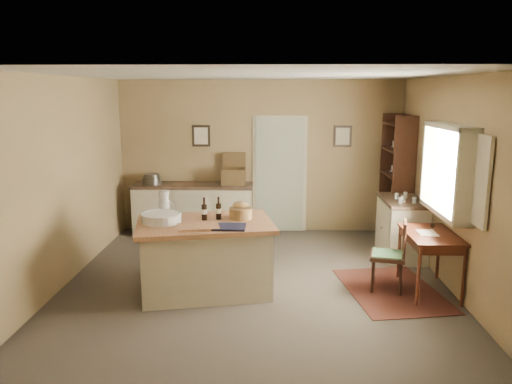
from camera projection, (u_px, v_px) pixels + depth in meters
ground at (256, 280)px, 6.72m from camera, size 5.00×5.00×0.00m
wall_back at (260, 157)px, 8.90m from camera, size 5.00×0.10×2.70m
wall_front at (246, 238)px, 4.00m from camera, size 5.00×0.10×2.70m
wall_left at (65, 181)px, 6.53m from camera, size 0.10×5.00×2.70m
wall_right at (451, 183)px, 6.37m from camera, size 0.10×5.00×2.70m
ceiling at (256, 75)px, 6.18m from camera, size 5.00×5.00×0.00m
door at (280, 173)px, 8.92m from camera, size 0.97×0.06×2.11m
framed_prints at (272, 136)px, 8.80m from camera, size 2.82×0.02×0.38m
window at (452, 170)px, 6.14m from camera, size 0.25×1.99×1.12m
work_island at (205, 255)px, 6.27m from camera, size 1.85×1.40×1.20m
sideboard at (194, 207)px, 8.81m from camera, size 2.09×0.59×1.18m
rug at (392, 290)px, 6.37m from camera, size 1.35×1.76×0.01m
writing_desk at (431, 240)px, 6.23m from camera, size 0.61×0.99×0.82m
desk_chair at (388, 256)px, 6.31m from camera, size 0.51×0.51×0.90m
right_cabinet at (402, 227)px, 7.63m from camera, size 0.60×1.07×0.99m
shelving_unit at (399, 178)px, 8.39m from camera, size 0.36×0.96×2.12m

